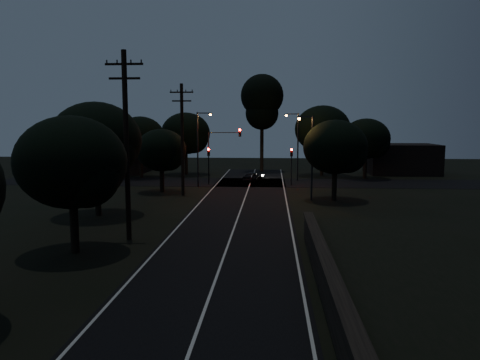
{
  "coord_description": "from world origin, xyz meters",
  "views": [
    {
      "loc": [
        2.43,
        -11.64,
        6.89
      ],
      "look_at": [
        0.0,
        24.0,
        2.5
      ],
      "focal_mm": 35.0,
      "sensor_mm": 36.0,
      "label": 1
    }
  ],
  "objects": [
    {
      "name": "tree_far_nw",
      "position": [
        -8.77,
        49.87,
        5.33
      ],
      "size": [
        6.5,
        6.5,
        8.23
      ],
      "color": "black",
      "rests_on": "ground"
    },
    {
      "name": "streetlight_b",
      "position": [
        5.31,
        44.0,
        4.64
      ],
      "size": [
        1.66,
        0.26,
        8.0
      ],
      "color": "black",
      "rests_on": "ground"
    },
    {
      "name": "utility_pole_far",
      "position": [
        -6.0,
        32.0,
        5.48
      ],
      "size": [
        2.2,
        0.3,
        10.5
      ],
      "color": "black",
      "rests_on": "ground"
    },
    {
      "name": "tree_left_d",
      "position": [
        -8.32,
        33.9,
        4.07
      ],
      "size": [
        4.96,
        4.96,
        6.29
      ],
      "color": "black",
      "rests_on": "ground"
    },
    {
      "name": "signal_left",
      "position": [
        -4.6,
        39.99,
        2.84
      ],
      "size": [
        0.28,
        0.35,
        4.1
      ],
      "color": "black",
      "rests_on": "ground"
    },
    {
      "name": "tree_left_c",
      "position": [
        -10.26,
        21.87,
        5.45
      ],
      "size": [
        6.67,
        6.67,
        8.42
      ],
      "color": "black",
      "rests_on": "ground"
    },
    {
      "name": "utility_pole_mid",
      "position": [
        -6.0,
        15.0,
        5.74
      ],
      "size": [
        2.2,
        0.3,
        11.0
      ],
      "color": "black",
      "rests_on": "ground"
    },
    {
      "name": "signal_right",
      "position": [
        4.6,
        39.99,
        2.84
      ],
      "size": [
        0.28,
        0.35,
        4.1
      ],
      "color": "black",
      "rests_on": "ground"
    },
    {
      "name": "signal_mast",
      "position": [
        -2.91,
        39.99,
        4.34
      ],
      "size": [
        3.7,
        0.35,
        6.25
      ],
      "color": "black",
      "rests_on": "ground"
    },
    {
      "name": "building_right",
      "position": [
        20.0,
        53.0,
        2.0
      ],
      "size": [
        9.0,
        7.0,
        4.0
      ],
      "primitive_type": "cube",
      "color": "black",
      "rests_on": "ground"
    },
    {
      "name": "streetlight_c",
      "position": [
        5.83,
        30.0,
        4.35
      ],
      "size": [
        1.46,
        0.26,
        7.5
      ],
      "color": "black",
      "rests_on": "ground"
    },
    {
      "name": "road_surface",
      "position": [
        0.0,
        31.12,
        0.01
      ],
      "size": [
        60.0,
        70.0,
        0.03
      ],
      "color": "black",
      "rests_on": "ground"
    },
    {
      "name": "tree_far_w",
      "position": [
        -13.79,
        45.88,
        4.98
      ],
      "size": [
        6.02,
        6.02,
        7.67
      ],
      "color": "black",
      "rests_on": "ground"
    },
    {
      "name": "streetlight_a",
      "position": [
        -5.31,
        38.0,
        4.64
      ],
      "size": [
        1.66,
        0.26,
        8.0
      ],
      "color": "black",
      "rests_on": "ground"
    },
    {
      "name": "tree_right_a",
      "position": [
        8.2,
        29.89,
        4.65
      ],
      "size": [
        5.64,
        5.64,
        7.17
      ],
      "color": "black",
      "rests_on": "ground"
    },
    {
      "name": "tree_far_ne",
      "position": [
        9.26,
        49.85,
        5.9
      ],
      "size": [
        7.21,
        7.21,
        9.12
      ],
      "color": "black",
      "rests_on": "ground"
    },
    {
      "name": "retaining_wall",
      "position": [
        7.74,
        3.0,
        0.62
      ],
      "size": [
        6.93,
        26.0,
        1.6
      ],
      "color": "black",
      "rests_on": "ground"
    },
    {
      "name": "tree_left_b",
      "position": [
        -7.8,
        11.88,
        4.72
      ],
      "size": [
        5.72,
        5.72,
        7.28
      ],
      "color": "black",
      "rests_on": "ground"
    },
    {
      "name": "tree_far_e",
      "position": [
        14.21,
        46.88,
        4.8
      ],
      "size": [
        5.84,
        5.84,
        7.41
      ],
      "color": "black",
      "rests_on": "ground"
    },
    {
      "name": "tall_pine",
      "position": [
        1.0,
        55.0,
        9.84
      ],
      "size": [
        6.01,
        6.01,
        13.66
      ],
      "color": "black",
      "rests_on": "ground"
    },
    {
      "name": "car",
      "position": [
        0.2,
        42.79,
        0.58
      ],
      "size": [
        2.49,
        3.69,
        1.17
      ],
      "primitive_type": "imported",
      "rotation": [
        0.0,
        0.0,
        2.78
      ],
      "color": "black",
      "rests_on": "ground"
    },
    {
      "name": "building_left",
      "position": [
        -20.0,
        52.0,
        2.2
      ],
      "size": [
        10.0,
        8.0,
        4.4
      ],
      "primitive_type": "cube",
      "color": "black",
      "rests_on": "ground"
    }
  ]
}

